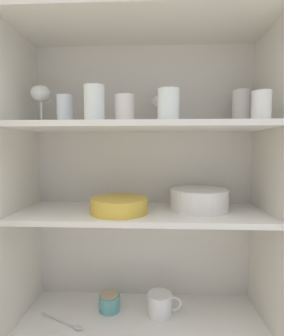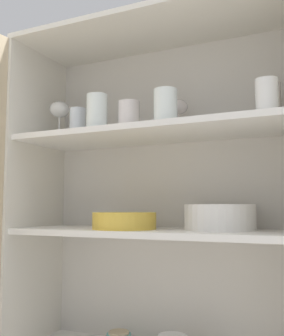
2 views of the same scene
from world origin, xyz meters
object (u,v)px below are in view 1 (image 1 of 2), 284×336
object	(u,v)px
plate_stack_white	(199,199)
coffee_mug_primary	(160,304)
storage_jar	(110,302)
mixing_bowl_large	(119,205)

from	to	relation	value
plate_stack_white	coffee_mug_primary	xyz separation A→B (m)	(-0.15, -0.03, -0.41)
plate_stack_white	storage_jar	size ratio (longest dim) A/B	2.63
plate_stack_white	mixing_bowl_large	bearing A→B (deg)	-167.36
plate_stack_white	coffee_mug_primary	world-z (taller)	plate_stack_white
plate_stack_white	storage_jar	bearing A→B (deg)	-179.33
coffee_mug_primary	storage_jar	bearing A→B (deg)	174.05
mixing_bowl_large	coffee_mug_primary	size ratio (longest dim) A/B	1.59
plate_stack_white	mixing_bowl_large	xyz separation A→B (m)	(-0.30, -0.07, -0.01)
coffee_mug_primary	plate_stack_white	bearing A→B (deg)	9.71
mixing_bowl_large	storage_jar	bearing A→B (deg)	129.02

